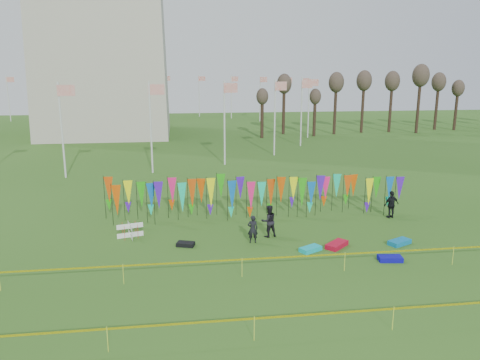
{
  "coord_description": "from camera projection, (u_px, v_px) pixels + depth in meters",
  "views": [
    {
      "loc": [
        -4.5,
        -20.41,
        8.93
      ],
      "look_at": [
        -0.92,
        6.0,
        2.64
      ],
      "focal_mm": 35.0,
      "sensor_mm": 36.0,
      "label": 1
    }
  ],
  "objects": [
    {
      "name": "banner_row",
      "position": [
        257.0,
        192.0,
        28.89
      ],
      "size": [
        18.64,
        0.64,
        2.48
      ],
      "color": "black",
      "rests_on": "ground"
    },
    {
      "name": "kite_bag_turquoise",
      "position": [
        310.0,
        249.0,
        23.61
      ],
      "size": [
        1.26,
        1.03,
        0.22
      ],
      "primitive_type": "cube",
      "rotation": [
        0.0,
        0.0,
        0.5
      ],
      "color": "#0DBDC8",
      "rests_on": "ground"
    },
    {
      "name": "ground",
      "position": [
        276.0,
        262.0,
        22.33
      ],
      "size": [
        160.0,
        160.0,
        0.0
      ],
      "primitive_type": "plane",
      "color": "#2B5718",
      "rests_on": "ground"
    },
    {
      "name": "person_right",
      "position": [
        391.0,
        204.0,
        28.78
      ],
      "size": [
        1.1,
        0.76,
        1.71
      ],
      "primitive_type": "imported",
      "rotation": [
        0.0,
        0.0,
        3.35
      ],
      "color": "black",
      "rests_on": "ground"
    },
    {
      "name": "person_left",
      "position": [
        253.0,
        229.0,
        24.63
      ],
      "size": [
        0.58,
        0.44,
        1.51
      ],
      "primitive_type": "imported",
      "rotation": [
        0.0,
        0.0,
        3.06
      ],
      "color": "black",
      "rests_on": "ground"
    },
    {
      "name": "flagpole_ring",
      "position": [
        108.0,
        106.0,
        65.87
      ],
      "size": [
        57.4,
        56.16,
        8.0
      ],
      "color": "silver",
      "rests_on": "ground"
    },
    {
      "name": "person_mid",
      "position": [
        269.0,
        221.0,
        25.51
      ],
      "size": [
        0.96,
        0.71,
        1.79
      ],
      "primitive_type": "imported",
      "rotation": [
        0.0,
        0.0,
        3.36
      ],
      "color": "black",
      "rests_on": "ground"
    },
    {
      "name": "kite_bag_teal",
      "position": [
        400.0,
        242.0,
        24.53
      ],
      "size": [
        1.38,
        1.09,
        0.24
      ],
      "primitive_type": "cube",
      "rotation": [
        0.0,
        0.0,
        0.46
      ],
      "color": "#0C73AD",
      "rests_on": "ground"
    },
    {
      "name": "caution_tape_far",
      "position": [
        309.0,
        316.0,
        15.9
      ],
      "size": [
        26.0,
        0.02,
        0.9
      ],
      "color": "#FFFC05",
      "rests_on": "ground"
    },
    {
      "name": "caution_tape_near",
      "position": [
        278.0,
        258.0,
        20.73
      ],
      "size": [
        26.0,
        0.02,
        0.9
      ],
      "color": "#FFFC05",
      "rests_on": "ground"
    },
    {
      "name": "box_kite",
      "position": [
        130.0,
        230.0,
        25.47
      ],
      "size": [
        0.72,
        0.72,
        0.8
      ],
      "rotation": [
        0.0,
        0.0,
        0.26
      ],
      "color": "red",
      "rests_on": "ground"
    },
    {
      "name": "kite_bag_blue",
      "position": [
        390.0,
        258.0,
        22.41
      ],
      "size": [
        1.18,
        0.72,
        0.23
      ],
      "primitive_type": "cube",
      "rotation": [
        0.0,
        0.0,
        -0.13
      ],
      "color": "#0D0AAF",
      "rests_on": "ground"
    },
    {
      "name": "kite_bag_red",
      "position": [
        337.0,
        245.0,
        24.15
      ],
      "size": [
        1.44,
        1.38,
        0.25
      ],
      "primitive_type": "cube",
      "rotation": [
        0.0,
        0.0,
        0.73
      ],
      "color": "red",
      "rests_on": "ground"
    },
    {
      "name": "tree_line",
      "position": [
        430.0,
        90.0,
        67.53
      ],
      "size": [
        53.92,
        1.92,
        7.84
      ],
      "color": "#35241A",
      "rests_on": "ground"
    },
    {
      "name": "kite_bag_black",
      "position": [
        186.0,
        244.0,
        24.29
      ],
      "size": [
        1.02,
        0.78,
        0.21
      ],
      "primitive_type": "cube",
      "rotation": [
        0.0,
        0.0,
        -0.33
      ],
      "color": "black",
      "rests_on": "ground"
    }
  ]
}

